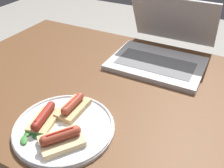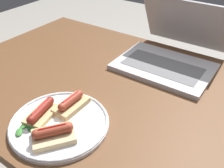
% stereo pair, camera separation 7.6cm
% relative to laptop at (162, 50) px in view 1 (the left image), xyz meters
% --- Properties ---
extents(desk, '(1.28, 0.81, 0.72)m').
position_rel_laptop_xyz_m(desk, '(-0.07, -0.26, -0.10)').
color(desk, brown).
rests_on(desk, ground_plane).
extents(laptop, '(0.35, 0.36, 0.23)m').
position_rel_laptop_xyz_m(laptop, '(0.00, 0.00, 0.00)').
color(laptop, '#B7B7BC').
rests_on(laptop, desk).
extents(plate, '(0.28, 0.28, 0.02)m').
position_rel_laptop_xyz_m(plate, '(-0.11, -0.50, -0.03)').
color(plate, silver).
rests_on(plate, desk).
extents(sausage_toast_left, '(0.08, 0.11, 0.04)m').
position_rel_laptop_xyz_m(sausage_toast_left, '(-0.17, -0.51, -0.02)').
color(sausage_toast_left, tan).
rests_on(sausage_toast_left, plate).
extents(sausage_toast_middle, '(0.06, 0.11, 0.04)m').
position_rel_laptop_xyz_m(sausage_toast_middle, '(-0.12, -0.43, -0.02)').
color(sausage_toast_middle, tan).
rests_on(sausage_toast_middle, plate).
extents(sausage_toast_right, '(0.12, 0.13, 0.04)m').
position_rel_laptop_xyz_m(sausage_toast_right, '(-0.08, -0.55, -0.01)').
color(sausage_toast_right, '#D6B784').
rests_on(sausage_toast_right, plate).
extents(salad_pile, '(0.06, 0.06, 0.01)m').
position_rel_laptop_xyz_m(salad_pile, '(-0.16, -0.57, -0.03)').
color(salad_pile, '#2D662D').
rests_on(salad_pile, plate).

